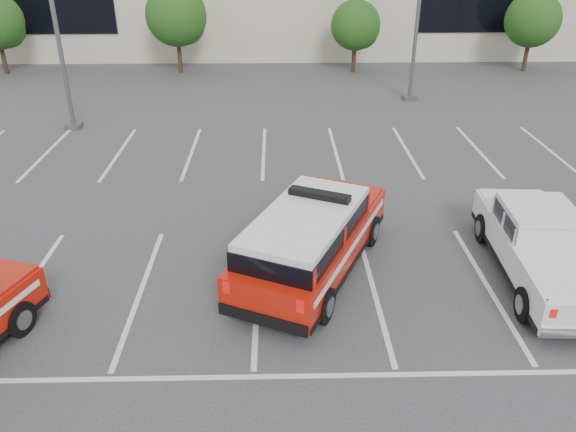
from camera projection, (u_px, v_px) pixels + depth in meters
The scene contains 7 objects.
ground at pixel (257, 290), 13.03m from camera, with size 120.00×120.00×0.00m, color #38383B.
stall_markings at pixel (261, 204), 17.03m from camera, with size 23.00×15.00×0.01m, color silver.
tree_mid_left at pixel (178, 17), 31.13m from camera, with size 3.37×3.37×4.85m.
tree_mid_right at pixel (357, 27), 31.58m from camera, with size 2.77×2.77×3.99m.
tree_right at pixel (534, 21), 31.65m from camera, with size 3.07×3.07×4.42m.
fire_chief_suv at pixel (311, 244), 13.34m from camera, with size 4.17×5.91×1.96m.
white_pickup at pixel (540, 252), 13.27m from camera, with size 2.18×5.41×1.63m.
Camera 1 is at (0.47, -10.81, 7.50)m, focal length 35.00 mm.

